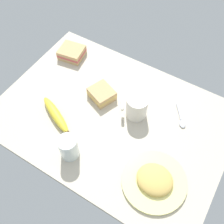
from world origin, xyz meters
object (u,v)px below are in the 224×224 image
sandwich_side (72,53)px  spoon (181,120)px  sandwich_main (102,94)px  coffee_mug_black (137,107)px  glass_of_milk (69,148)px  plate_of_food (154,180)px  banana (56,115)px

sandwich_side → spoon: 57.57cm
sandwich_main → coffee_mug_black: bearing=-179.9°
sandwich_side → spoon: size_ratio=1.18×
spoon → glass_of_milk: bearing=50.3°
sandwich_main → glass_of_milk: bearing=98.5°
plate_of_food → sandwich_side: sandwich_side is taller
coffee_mug_black → glass_of_milk: bearing=66.6°
coffee_mug_black → sandwich_main: 16.20cm
sandwich_main → sandwich_side: (24.73, -12.99, 0.00)cm
coffee_mug_black → glass_of_milk: glass_of_milk is taller
plate_of_food → sandwich_main: sandwich_main is taller
glass_of_milk → sandwich_side: bearing=-54.5°
coffee_mug_black → sandwich_side: coffee_mug_black is taller
plate_of_food → sandwich_side: bearing=-29.9°
coffee_mug_black → glass_of_milk: size_ratio=1.04×
sandwich_main → glass_of_milk: 27.82cm
sandwich_main → spoon: bearing=-168.3°
sandwich_side → glass_of_milk: glass_of_milk is taller
spoon → sandwich_main: bearing=11.7°
sandwich_side → sandwich_main: bearing=152.3°
coffee_mug_black → glass_of_milk: 29.92cm
plate_of_food → coffee_mug_black: (18.51, -21.04, 3.59)cm
plate_of_food → banana: size_ratio=1.14×
plate_of_food → coffee_mug_black: coffee_mug_black is taller
sandwich_main → spoon: (-32.47, -6.74, -1.82)cm
coffee_mug_black → banana: (25.85, 17.73, -3.15)cm
plate_of_food → coffee_mug_black: size_ratio=2.15×
sandwich_side → glass_of_milk: bearing=125.5°
plate_of_food → sandwich_main: (34.47, -21.02, 0.80)cm
sandwich_main → sandwich_side: bearing=-27.7°
glass_of_milk → spoon: bearing=-129.7°
sandwich_main → sandwich_side: 27.93cm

